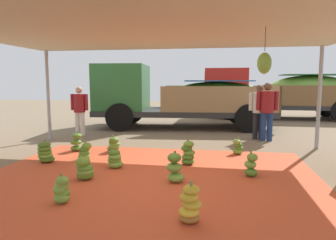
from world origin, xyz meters
TOP-DOWN VIEW (x-y plane):
  - ground_plane at (0.00, 3.00)m, footprint 40.00×40.00m
  - tarp_orange at (0.00, 0.00)m, footprint 6.19×5.19m
  - tent_canopy at (0.01, -0.09)m, footprint 8.00×7.00m
  - banana_bunch_0 at (-2.30, 1.98)m, footprint 0.43×0.43m
  - banana_bunch_1 at (-0.82, 0.62)m, footprint 0.37×0.36m
  - banana_bunch_2 at (1.72, 2.30)m, footprint 0.35×0.35m
  - banana_bunch_3 at (-1.09, -0.21)m, footprint 0.44×0.43m
  - banana_bunch_4 at (-1.33, 2.04)m, footprint 0.37×0.37m
  - banana_bunch_5 at (-1.71, 1.16)m, footprint 0.35×0.35m
  - banana_bunch_6 at (-0.95, -1.27)m, footprint 0.32×0.34m
  - banana_bunch_7 at (0.62, 1.13)m, footprint 0.39×0.39m
  - banana_bunch_8 at (0.51, -0.07)m, footprint 0.39×0.37m
  - banana_bunch_9 at (1.86, 0.49)m, footprint 0.32×0.35m
  - banana_bunch_10 at (0.92, -1.60)m, footprint 0.37×0.39m
  - banana_bunch_11 at (-2.44, 0.78)m, footprint 0.46×0.46m
  - cargo_truck_main at (-0.37, 6.60)m, footprint 6.86×3.09m
  - cargo_truck_far at (4.01, 10.43)m, footprint 7.19×2.62m
  - worker_0 at (2.44, 4.47)m, footprint 0.61×0.37m
  - worker_1 at (2.65, 4.22)m, footprint 0.63×0.39m
  - worker_2 at (-3.19, 4.07)m, footprint 0.59×0.36m

SIDE VIEW (x-z plane):
  - ground_plane at x=0.00m, z-range 0.00..0.00m
  - tarp_orange at x=0.00m, z-range 0.00..0.01m
  - banana_bunch_2 at x=1.72m, z-range -0.03..0.39m
  - banana_bunch_4 at x=-1.33m, z-range -0.02..0.40m
  - banana_bunch_1 at x=-0.82m, z-range -0.02..0.40m
  - banana_bunch_5 at x=-1.71m, z-range -0.02..0.40m
  - banana_bunch_6 at x=-0.95m, z-range -0.02..0.42m
  - banana_bunch_3 at x=-1.09m, z-range -0.02..0.43m
  - banana_bunch_9 at x=1.86m, z-range -0.03..0.45m
  - banana_bunch_0 at x=-2.30m, z-range -0.04..0.47m
  - banana_bunch_11 at x=-2.44m, z-range -0.03..0.48m
  - banana_bunch_10 at x=0.92m, z-range -0.03..0.50m
  - banana_bunch_7 at x=0.62m, z-range -0.03..0.52m
  - banana_bunch_8 at x=0.51m, z-range -0.03..0.52m
  - worker_2 at x=-3.19m, z-range 0.13..1.73m
  - worker_0 at x=2.44m, z-range 0.14..1.81m
  - worker_1 at x=2.65m, z-range 0.14..1.88m
  - cargo_truck_main at x=-0.37m, z-range 0.01..2.41m
  - cargo_truck_far at x=4.01m, z-range 0.08..2.48m
  - tent_canopy at x=0.01m, z-range 1.29..4.01m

